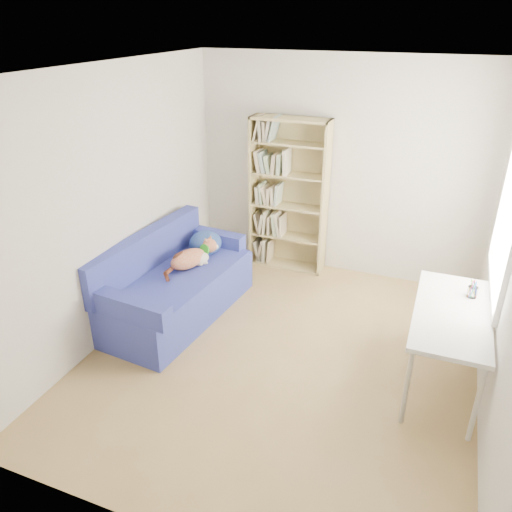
{
  "coord_description": "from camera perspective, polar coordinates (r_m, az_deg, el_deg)",
  "views": [
    {
      "loc": [
        1.2,
        -3.72,
        2.97
      ],
      "look_at": [
        -0.4,
        0.32,
        0.85
      ],
      "focal_mm": 35.0,
      "sensor_mm": 36.0,
      "label": 1
    }
  ],
  "objects": [
    {
      "name": "ground",
      "position": [
        4.91,
        3.02,
        -11.25
      ],
      "size": [
        4.0,
        4.0,
        0.0
      ],
      "primitive_type": "plane",
      "color": "#9E7C47",
      "rests_on": "ground"
    },
    {
      "name": "pen_cup",
      "position": [
        4.71,
        23.51,
        -3.66
      ],
      "size": [
        0.09,
        0.09,
        0.16
      ],
      "color": "white",
      "rests_on": "desk"
    },
    {
      "name": "bookshelf",
      "position": [
        6.2,
        3.72,
        6.19
      ],
      "size": [
        0.95,
        0.29,
        1.9
      ],
      "color": "tan",
      "rests_on": "ground"
    },
    {
      "name": "sofa",
      "position": [
        5.44,
        -9.24,
        -3.18
      ],
      "size": [
        1.05,
        1.92,
        0.91
      ],
      "rotation": [
        0.0,
        0.0,
        -0.1
      ],
      "color": "navy",
      "rests_on": "ground"
    },
    {
      "name": "desk",
      "position": [
        4.5,
        21.43,
        -6.6
      ],
      "size": [
        0.61,
        1.33,
        0.75
      ],
      "color": "white",
      "rests_on": "ground"
    },
    {
      "name": "room_shell",
      "position": [
        4.14,
        5.01,
        7.07
      ],
      "size": [
        3.54,
        4.04,
        2.62
      ],
      "color": "silver",
      "rests_on": "ground"
    }
  ]
}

